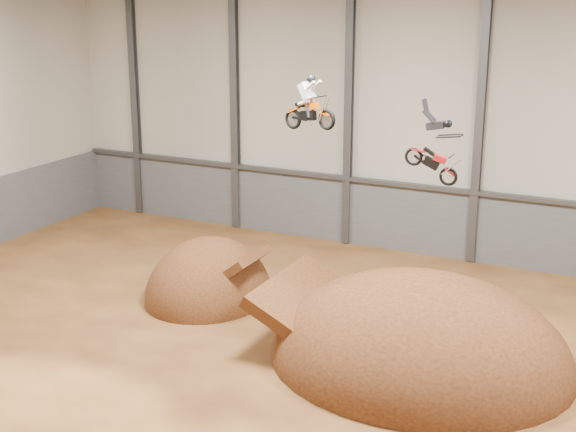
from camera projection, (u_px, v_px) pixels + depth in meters
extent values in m
plane|color=#543116|center=(275.00, 372.00, 28.44)|extent=(40.00, 40.00, 0.00)
cube|color=beige|center=(413.00, 116.00, 39.40)|extent=(40.00, 0.10, 14.00)
cube|color=#5A5C62|center=(408.00, 219.00, 40.78)|extent=(39.80, 0.18, 3.50)
cube|color=#47494F|center=(409.00, 185.00, 40.15)|extent=(39.80, 0.35, 0.20)
cube|color=#47494F|center=(135.00, 96.00, 46.32)|extent=(0.40, 0.36, 13.90)
cube|color=#47494F|center=(235.00, 104.00, 43.48)|extent=(0.40, 0.36, 13.90)
cube|color=#47494F|center=(349.00, 112.00, 40.65)|extent=(0.40, 0.36, 13.90)
cube|color=#47494F|center=(480.00, 122.00, 37.81)|extent=(0.40, 0.36, 13.90)
ellipsoid|color=#3C1E0F|center=(209.00, 297.00, 35.21)|extent=(5.33, 6.15, 5.33)
ellipsoid|color=#3C1E0F|center=(418.00, 362.00, 29.20)|extent=(11.06, 9.78, 6.38)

